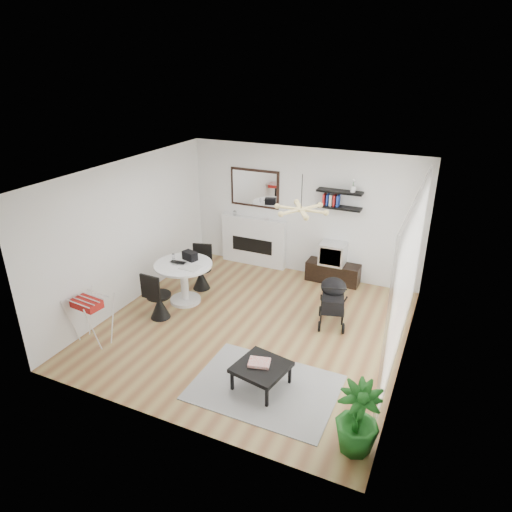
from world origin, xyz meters
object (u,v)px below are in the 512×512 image
at_px(drying_rack, 92,319).
at_px(tv_console, 333,272).
at_px(coffee_table, 261,368).
at_px(crt_tv, 333,253).
at_px(stroller, 332,303).
at_px(potted_plant, 358,418).
at_px(dining_table, 184,277).
at_px(fireplace, 254,236).

bearing_deg(drying_rack, tv_console, 58.03).
relative_size(drying_rack, coffee_table, 1.04).
xyz_separation_m(crt_tv, coffee_table, (0.02, -3.67, -0.31)).
bearing_deg(stroller, potted_plant, -83.92).
bearing_deg(coffee_table, potted_plant, -20.72).
height_order(drying_rack, potted_plant, potted_plant).
xyz_separation_m(crt_tv, stroller, (0.45, -1.57, -0.25)).
relative_size(dining_table, stroller, 1.20).
height_order(fireplace, potted_plant, fireplace).
bearing_deg(drying_rack, coffee_table, 8.25).
distance_m(fireplace, crt_tv, 1.86).
distance_m(fireplace, coffee_table, 4.25).
xyz_separation_m(tv_console, drying_rack, (-2.96, -3.78, 0.23)).
height_order(tv_console, stroller, stroller).
bearing_deg(fireplace, coffee_table, -63.69).
bearing_deg(tv_console, potted_plant, -70.80).
height_order(crt_tv, potted_plant, potted_plant).
distance_m(tv_console, potted_plant, 4.48).
bearing_deg(stroller, crt_tv, 90.58).
relative_size(crt_tv, coffee_table, 0.64).
bearing_deg(fireplace, crt_tv, -3.99).
bearing_deg(dining_table, coffee_table, -35.47).
xyz_separation_m(tv_console, potted_plant, (1.47, -4.23, 0.26)).
height_order(fireplace, tv_console, fireplace).
height_order(crt_tv, coffee_table, crt_tv).
bearing_deg(stroller, dining_table, 173.43).
height_order(crt_tv, stroller, stroller).
xyz_separation_m(tv_console, crt_tv, (-0.03, -0.00, 0.43)).
bearing_deg(crt_tv, stroller, -73.97).
bearing_deg(drying_rack, crt_tv, 58.25).
height_order(stroller, coffee_table, stroller).
bearing_deg(potted_plant, crt_tv, 109.53).
xyz_separation_m(fireplace, coffee_table, (1.88, -3.79, -0.36)).
relative_size(crt_tv, stroller, 0.56).
relative_size(fireplace, crt_tv, 4.24).
distance_m(fireplace, stroller, 2.88).
xyz_separation_m(fireplace, tv_console, (1.88, -0.13, -0.48)).
bearing_deg(stroller, coffee_table, -116.97).
height_order(dining_table, coffee_table, dining_table).
xyz_separation_m(dining_table, stroller, (2.76, 0.43, -0.14)).
bearing_deg(tv_console, dining_table, -139.38).
distance_m(drying_rack, coffee_table, 2.96).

